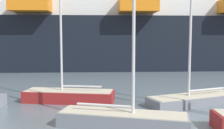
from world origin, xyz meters
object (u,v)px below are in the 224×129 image
sailboat_1 (69,95)px  sailboat_3 (123,117)px  sailboat_2 (195,96)px  cruise_ship (44,24)px

sailboat_1 → sailboat_3: size_ratio=0.99×
sailboat_2 → sailboat_3: 7.13m
sailboat_1 → sailboat_3: sailboat_3 is taller
sailboat_3 → cruise_ship: cruise_ship is taller
sailboat_1 → sailboat_3: (3.24, -5.89, -0.00)m
sailboat_1 → cruise_ship: size_ratio=0.07×
cruise_ship → sailboat_2: bearing=-60.8°
sailboat_1 → sailboat_2: bearing=-177.4°
sailboat_2 → cruise_ship: bearing=-80.1°
sailboat_2 → sailboat_1: bearing=-27.3°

